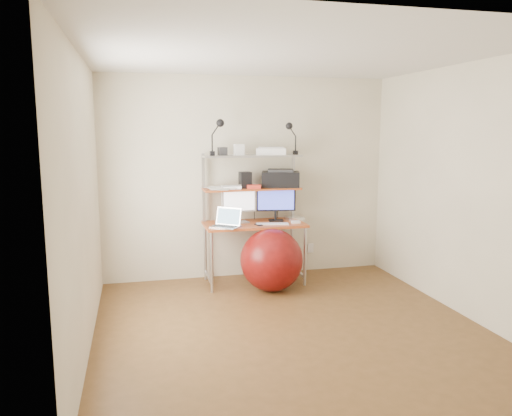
{
  "coord_description": "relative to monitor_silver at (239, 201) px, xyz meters",
  "views": [
    {
      "loc": [
        -1.37,
        -4.29,
        1.87
      ],
      "look_at": [
        -0.05,
        1.15,
        0.97
      ],
      "focal_mm": 35.0,
      "sensor_mm": 36.0,
      "label": 1
    }
  ],
  "objects": [
    {
      "name": "box_grey",
      "position": [
        -0.19,
        0.05,
        0.59
      ],
      "size": [
        0.11,
        0.11,
        0.09
      ],
      "primitive_type": "cube",
      "rotation": [
        0.0,
        0.0,
        0.16
      ],
      "color": "#2F2F32",
      "rests_on": "top_shelf"
    },
    {
      "name": "mac_mini",
      "position": [
        0.71,
        0.03,
        -0.24
      ],
      "size": [
        0.22,
        0.22,
        0.04
      ],
      "primitive_type": "cube",
      "rotation": [
        0.0,
        0.0,
        0.07
      ],
      "color": "silver",
      "rests_on": "desktop"
    },
    {
      "name": "exercise_ball",
      "position": [
        0.29,
        -0.42,
        -0.64
      ],
      "size": [
        0.73,
        0.73,
        0.73
      ],
      "primitive_type": "sphere",
      "color": "maroon",
      "rests_on": "floor"
    },
    {
      "name": "scanner",
      "position": [
        0.41,
        0.05,
        0.59
      ],
      "size": [
        0.41,
        0.32,
        0.09
      ],
      "rotation": [
        0.0,
        0.0,
        -0.3
      ],
      "color": "white",
      "rests_on": "top_shelf"
    },
    {
      "name": "clip_lamp_right",
      "position": [
        0.64,
        -0.0,
        0.83
      ],
      "size": [
        0.15,
        0.09,
        0.39
      ],
      "color": "black",
      "rests_on": "top_shelf"
    },
    {
      "name": "monitor_black",
      "position": [
        0.46,
        -0.0,
        -0.02
      ],
      "size": [
        0.49,
        0.17,
        0.49
      ],
      "rotation": [
        0.0,
        0.0,
        -0.18
      ],
      "color": "black",
      "rests_on": "desktop"
    },
    {
      "name": "red_box",
      "position": [
        0.18,
        -0.03,
        0.17
      ],
      "size": [
        0.19,
        0.15,
        0.05
      ],
      "primitive_type": "cube",
      "rotation": [
        0.0,
        0.0,
        -0.25
      ],
      "color": "red",
      "rests_on": "mid_shelf"
    },
    {
      "name": "nas_cube",
      "position": [
        0.09,
        0.06,
        0.25
      ],
      "size": [
        0.14,
        0.14,
        0.2
      ],
      "primitive_type": "cube",
      "rotation": [
        0.0,
        0.0,
        0.08
      ],
      "color": "black",
      "rests_on": "mid_shelf"
    },
    {
      "name": "box_white",
      "position": [
        0.01,
        0.04,
        0.61
      ],
      "size": [
        0.12,
        0.1,
        0.13
      ],
      "primitive_type": "cube",
      "rotation": [
        0.0,
        0.0,
        0.1
      ],
      "color": "white",
      "rests_on": "top_shelf"
    },
    {
      "name": "computer_desk",
      "position": [
        0.17,
        -0.02,
        -0.05
      ],
      "size": [
        1.2,
        0.6,
        1.57
      ],
      "color": "#AB4821",
      "rests_on": "ground"
    },
    {
      "name": "paper_stack",
      "position": [
        -0.21,
        0.05,
        0.16
      ],
      "size": [
        0.42,
        0.42,
        0.02
      ],
      "color": "white",
      "rests_on": "mid_shelf"
    },
    {
      "name": "mouse",
      "position": [
        0.65,
        -0.2,
        -0.25
      ],
      "size": [
        0.1,
        0.06,
        0.03
      ],
      "primitive_type": "cube",
      "rotation": [
        0.0,
        0.0,
        0.04
      ],
      "color": "white",
      "rests_on": "desktop"
    },
    {
      "name": "laptop",
      "position": [
        -0.19,
        -0.23,
        -0.22
      ],
      "size": [
        0.4,
        0.39,
        0.28
      ],
      "rotation": [
        0.0,
        0.0,
        -0.66
      ],
      "color": "silver",
      "rests_on": "desktop"
    },
    {
      "name": "keyboard",
      "position": [
        0.36,
        -0.21,
        -0.26
      ],
      "size": [
        0.39,
        0.18,
        0.01
      ],
      "primitive_type": "cube",
      "rotation": [
        0.0,
        0.0,
        -0.19
      ],
      "color": "white",
      "rests_on": "desktop"
    },
    {
      "name": "phone",
      "position": [
        0.19,
        -0.22,
        -0.26
      ],
      "size": [
        0.09,
        0.13,
        0.01
      ],
      "primitive_type": "cube",
      "rotation": [
        0.0,
        0.0,
        0.24
      ],
      "color": "black",
      "rests_on": "desktop"
    },
    {
      "name": "printer",
      "position": [
        0.54,
        0.09,
        0.25
      ],
      "size": [
        0.53,
        0.43,
        0.22
      ],
      "rotation": [
        0.0,
        0.0,
        -0.28
      ],
      "color": "black",
      "rests_on": "mid_shelf"
    },
    {
      "name": "wall_outlet",
      "position": [
        1.02,
        0.26,
        -0.7
      ],
      "size": [
        0.08,
        0.01,
        0.12
      ],
      "primitive_type": "cube",
      "color": "white",
      "rests_on": "room"
    },
    {
      "name": "monitor_silver",
      "position": [
        0.0,
        0.0,
        0.0
      ],
      "size": [
        0.44,
        0.19,
        0.49
      ],
      "rotation": [
        0.0,
        0.0,
        0.19
      ],
      "color": "silver",
      "rests_on": "desktop"
    },
    {
      "name": "clip_lamp_left",
      "position": [
        -0.24,
        -0.02,
        0.86
      ],
      "size": [
        0.17,
        0.09,
        0.42
      ],
      "color": "black",
      "rests_on": "top_shelf"
    },
    {
      "name": "room",
      "position": [
        0.17,
        -1.52,
        0.25
      ],
      "size": [
        3.6,
        3.6,
        3.6
      ],
      "color": "brown",
      "rests_on": "ground"
    }
  ]
}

